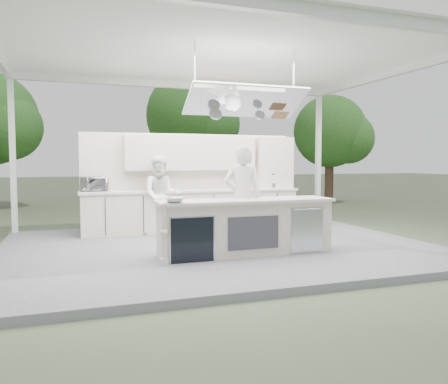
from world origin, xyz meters
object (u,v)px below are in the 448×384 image
object	(u,v)px
demo_island	(245,227)
head_chef	(243,198)
back_counter	(193,210)
sous_chef	(162,195)

from	to	relation	value
demo_island	head_chef	bearing A→B (deg)	73.88
back_counter	head_chef	distance (m)	2.46
back_counter	demo_island	bearing A→B (deg)	-86.37
demo_island	sous_chef	size ratio (longest dim) A/B	1.79
back_counter	head_chef	world-z (taller)	head_chef
back_counter	sous_chef	world-z (taller)	sous_chef
head_chef	sous_chef	bearing A→B (deg)	-38.67
head_chef	back_counter	bearing A→B (deg)	-59.95
sous_chef	head_chef	bearing A→B (deg)	-52.71
back_counter	sous_chef	bearing A→B (deg)	-156.53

